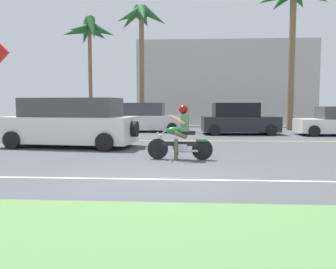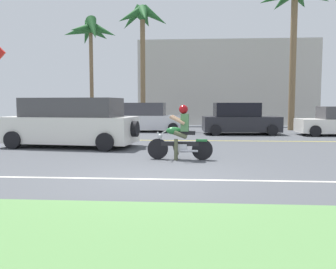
{
  "view_description": "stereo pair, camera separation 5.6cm",
  "coord_description": "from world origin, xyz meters",
  "px_view_note": "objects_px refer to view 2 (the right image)",
  "views": [
    {
      "loc": [
        0.76,
        -7.8,
        1.64
      ],
      "look_at": [
        0.08,
        2.53,
        0.74
      ],
      "focal_mm": 38.3,
      "sensor_mm": 36.0,
      "label": 1
    },
    {
      "loc": [
        0.82,
        -7.8,
        1.64
      ],
      "look_at": [
        0.08,
        2.53,
        0.74
      ],
      "focal_mm": 38.3,
      "sensor_mm": 36.0,
      "label": 2
    }
  ],
  "objects_px": {
    "parked_car_1": "(146,118)",
    "palm_tree_0": "(90,34)",
    "suv_nearby": "(71,123)",
    "motorcyclist": "(181,137)",
    "palm_tree_1": "(295,3)",
    "parked_car_2": "(239,120)",
    "palm_tree_2": "(142,25)",
    "parked_car_0": "(49,119)"
  },
  "relations": [
    {
      "from": "parked_car_0",
      "to": "parked_car_1",
      "type": "relative_size",
      "value": 0.87
    },
    {
      "from": "parked_car_1",
      "to": "suv_nearby",
      "type": "bearing_deg",
      "value": -103.69
    },
    {
      "from": "suv_nearby",
      "to": "parked_car_2",
      "type": "height_order",
      "value": "suv_nearby"
    },
    {
      "from": "parked_car_0",
      "to": "palm_tree_0",
      "type": "bearing_deg",
      "value": 36.35
    },
    {
      "from": "suv_nearby",
      "to": "parked_car_2",
      "type": "relative_size",
      "value": 1.27
    },
    {
      "from": "palm_tree_0",
      "to": "motorcyclist",
      "type": "bearing_deg",
      "value": -63.43
    },
    {
      "from": "suv_nearby",
      "to": "parked_car_1",
      "type": "height_order",
      "value": "suv_nearby"
    },
    {
      "from": "palm_tree_1",
      "to": "suv_nearby",
      "type": "bearing_deg",
      "value": -138.83
    },
    {
      "from": "suv_nearby",
      "to": "parked_car_0",
      "type": "distance_m",
      "value": 8.98
    },
    {
      "from": "motorcyclist",
      "to": "palm_tree_2",
      "type": "distance_m",
      "value": 13.78
    },
    {
      "from": "motorcyclist",
      "to": "palm_tree_1",
      "type": "distance_m",
      "value": 15.4
    },
    {
      "from": "palm_tree_1",
      "to": "motorcyclist",
      "type": "bearing_deg",
      "value": -117.82
    },
    {
      "from": "parked_car_0",
      "to": "parked_car_2",
      "type": "xyz_separation_m",
      "value": [
        11.2,
        -1.87,
        0.08
      ]
    },
    {
      "from": "parked_car_1",
      "to": "parked_car_2",
      "type": "bearing_deg",
      "value": -15.72
    },
    {
      "from": "motorcyclist",
      "to": "parked_car_0",
      "type": "distance_m",
      "value": 13.66
    },
    {
      "from": "palm_tree_2",
      "to": "motorcyclist",
      "type": "bearing_deg",
      "value": -76.74
    },
    {
      "from": "motorcyclist",
      "to": "palm_tree_0",
      "type": "xyz_separation_m",
      "value": [
        -6.2,
        12.4,
        5.34
      ]
    },
    {
      "from": "suv_nearby",
      "to": "palm_tree_0",
      "type": "bearing_deg",
      "value": 101.57
    },
    {
      "from": "suv_nearby",
      "to": "parked_car_0",
      "type": "relative_size",
      "value": 1.34
    },
    {
      "from": "parked_car_2",
      "to": "palm_tree_0",
      "type": "relative_size",
      "value": 0.58
    },
    {
      "from": "parked_car_2",
      "to": "palm_tree_1",
      "type": "height_order",
      "value": "palm_tree_1"
    },
    {
      "from": "parked_car_1",
      "to": "palm_tree_0",
      "type": "relative_size",
      "value": 0.63
    },
    {
      "from": "palm_tree_0",
      "to": "palm_tree_1",
      "type": "height_order",
      "value": "palm_tree_1"
    },
    {
      "from": "suv_nearby",
      "to": "palm_tree_2",
      "type": "relative_size",
      "value": 0.67
    },
    {
      "from": "palm_tree_0",
      "to": "palm_tree_1",
      "type": "relative_size",
      "value": 0.78
    },
    {
      "from": "suv_nearby",
      "to": "motorcyclist",
      "type": "bearing_deg",
      "value": -33.7
    },
    {
      "from": "parked_car_0",
      "to": "palm_tree_0",
      "type": "height_order",
      "value": "palm_tree_0"
    },
    {
      "from": "suv_nearby",
      "to": "parked_car_0",
      "type": "xyz_separation_m",
      "value": [
        -4.13,
        7.97,
        -0.2
      ]
    },
    {
      "from": "palm_tree_2",
      "to": "palm_tree_0",
      "type": "bearing_deg",
      "value": 175.88
    },
    {
      "from": "parked_car_2",
      "to": "palm_tree_1",
      "type": "relative_size",
      "value": 0.45
    },
    {
      "from": "palm_tree_2",
      "to": "palm_tree_1",
      "type": "bearing_deg",
      "value": -0.08
    },
    {
      "from": "suv_nearby",
      "to": "parked_car_2",
      "type": "distance_m",
      "value": 9.34
    },
    {
      "from": "parked_car_2",
      "to": "palm_tree_1",
      "type": "distance_m",
      "value": 8.4
    },
    {
      "from": "parked_car_1",
      "to": "palm_tree_0",
      "type": "bearing_deg",
      "value": 152.31
    },
    {
      "from": "suv_nearby",
      "to": "palm_tree_1",
      "type": "xyz_separation_m",
      "value": [
        10.65,
        9.31,
        6.76
      ]
    },
    {
      "from": "parked_car_0",
      "to": "palm_tree_0",
      "type": "distance_m",
      "value": 5.96
    },
    {
      "from": "palm_tree_0",
      "to": "suv_nearby",
      "type": "bearing_deg",
      "value": -78.43
    },
    {
      "from": "motorcyclist",
      "to": "suv_nearby",
      "type": "xyz_separation_m",
      "value": [
        -4.24,
        2.83,
        0.22
      ]
    },
    {
      "from": "parked_car_1",
      "to": "palm_tree_1",
      "type": "xyz_separation_m",
      "value": [
        8.8,
        1.74,
        6.88
      ]
    },
    {
      "from": "parked_car_0",
      "to": "parked_car_1",
      "type": "bearing_deg",
      "value": -3.78
    },
    {
      "from": "palm_tree_0",
      "to": "palm_tree_2",
      "type": "relative_size",
      "value": 0.91
    },
    {
      "from": "motorcyclist",
      "to": "palm_tree_0",
      "type": "height_order",
      "value": "palm_tree_0"
    }
  ]
}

